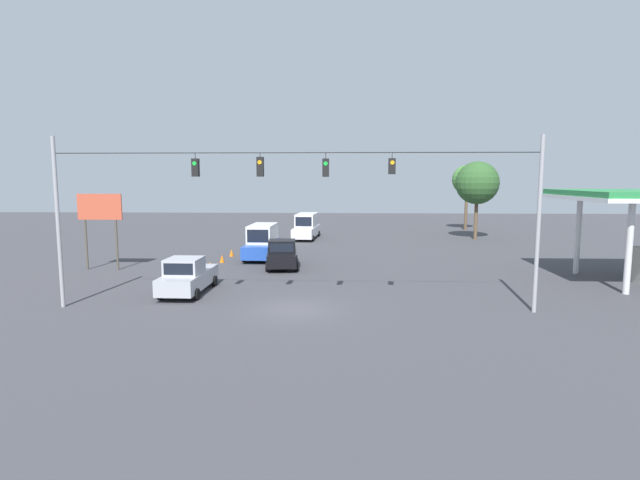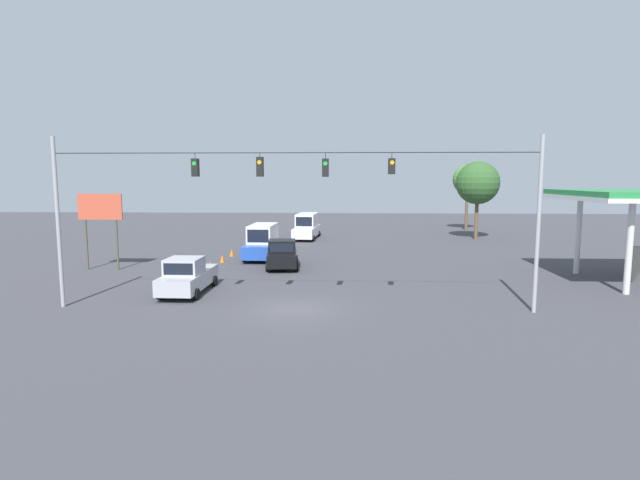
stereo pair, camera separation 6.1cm
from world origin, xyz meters
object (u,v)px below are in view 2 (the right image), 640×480
object	(u,v)px
box_truck_blue_withflow_far	(263,241)
roadside_billboard	(100,215)
box_truck_white_withflow_deep	(307,226)
tree_horizon_left	(468,180)
pickup_truck_black_withflow_mid	(282,255)
traffic_cone_fifth	(232,253)
overhead_signal_span	(291,202)
pickup_truck_silver_parked_shoulder	(188,276)
traffic_cone_second	(198,274)
traffic_cone_nearest	(183,283)
tree_horizon_right	(478,183)
traffic_cone_fourth	(222,259)
traffic_cone_third	(210,266)

from	to	relation	value
box_truck_blue_withflow_far	roadside_billboard	bearing A→B (deg)	28.82
box_truck_white_withflow_deep	tree_horizon_left	bearing A→B (deg)	-153.23
roadside_billboard	tree_horizon_left	xyz separation A→B (m)	(-33.08, -29.30, 2.37)
pickup_truck_black_withflow_mid	traffic_cone_fifth	xyz separation A→B (m)	(4.93, -5.20, -0.67)
box_truck_white_withflow_deep	roadside_billboard	bearing A→B (deg)	55.29
overhead_signal_span	roadside_billboard	size ratio (longest dim) A/B	4.39
pickup_truck_silver_parked_shoulder	box_truck_white_withflow_deep	bearing A→B (deg)	-100.71
box_truck_white_withflow_deep	roadside_billboard	world-z (taller)	roadside_billboard
box_truck_white_withflow_deep	tree_horizon_left	distance (m)	22.58
traffic_cone_second	traffic_cone_nearest	bearing A→B (deg)	89.85
box_truck_blue_withflow_far	box_truck_white_withflow_deep	distance (m)	13.76
overhead_signal_span	tree_horizon_right	world-z (taller)	overhead_signal_span
overhead_signal_span	box_truck_blue_withflow_far	xyz separation A→B (m)	(4.08, -16.28, -4.06)
overhead_signal_span	traffic_cone_fourth	distance (m)	16.23
roadside_billboard	box_truck_white_withflow_deep	bearing A→B (deg)	-124.71
box_truck_white_withflow_deep	traffic_cone_fifth	distance (m)	13.99
traffic_cone_second	roadside_billboard	size ratio (longest dim) A/B	0.11
pickup_truck_silver_parked_shoulder	traffic_cone_fifth	size ratio (longest dim) A/B	8.92
overhead_signal_span	pickup_truck_silver_parked_shoulder	world-z (taller)	overhead_signal_span
traffic_cone_second	traffic_cone_fifth	size ratio (longest dim) A/B	1.00
pickup_truck_silver_parked_shoulder	traffic_cone_fifth	bearing A→B (deg)	-88.00
box_truck_white_withflow_deep	traffic_cone_nearest	distance (m)	25.92
traffic_cone_nearest	traffic_cone_fifth	size ratio (longest dim) A/B	1.00
traffic_cone_third	tree_horizon_left	bearing A→B (deg)	-130.91
overhead_signal_span	pickup_truck_silver_parked_shoulder	bearing A→B (deg)	-27.64
traffic_cone_third	traffic_cone_fifth	bearing A→B (deg)	-91.27
pickup_truck_black_withflow_mid	traffic_cone_nearest	xyz separation A→B (m)	(5.12, 7.24, -0.67)
pickup_truck_silver_parked_shoulder	traffic_cone_third	world-z (taller)	pickup_truck_silver_parked_shoulder
traffic_cone_nearest	roadside_billboard	xyz separation A→B (m)	(7.76, -5.89, 3.67)
traffic_cone_nearest	traffic_cone_fourth	bearing A→B (deg)	-90.86
tree_horizon_right	pickup_truck_silver_parked_shoulder	bearing A→B (deg)	48.61
traffic_cone_nearest	traffic_cone_fifth	world-z (taller)	same
roadside_billboard	traffic_cone_third	bearing A→B (deg)	-179.05
overhead_signal_span	traffic_cone_nearest	bearing A→B (deg)	-32.60
pickup_truck_silver_parked_shoulder	traffic_cone_nearest	xyz separation A→B (m)	(0.67, -1.16, -0.67)
tree_horizon_right	traffic_cone_third	bearing A→B (deg)	38.82
traffic_cone_second	traffic_cone_third	xyz separation A→B (m)	(-0.04, -2.96, 0.00)
pickup_truck_black_withflow_mid	box_truck_white_withflow_deep	size ratio (longest dim) A/B	0.75
pickup_truck_black_withflow_mid	traffic_cone_fifth	size ratio (longest dim) A/B	8.70
box_truck_white_withflow_deep	traffic_cone_fourth	distance (m)	16.96
overhead_signal_span	traffic_cone_fifth	distance (m)	18.97
traffic_cone_fourth	traffic_cone_fifth	world-z (taller)	same
tree_horizon_left	traffic_cone_fifth	bearing A→B (deg)	42.15
box_truck_blue_withflow_far	traffic_cone_second	size ratio (longest dim) A/B	10.85
traffic_cone_second	tree_horizon_right	distance (m)	33.16
traffic_cone_fifth	roadside_billboard	xyz separation A→B (m)	(7.95, 6.55, 3.67)
box_truck_blue_withflow_far	traffic_cone_nearest	size ratio (longest dim) A/B	10.85
overhead_signal_span	traffic_cone_fifth	xyz separation A→B (m)	(6.84, -16.94, -5.12)
overhead_signal_span	tree_horizon_left	bearing A→B (deg)	-114.75
roadside_billboard	overhead_signal_span	bearing A→B (deg)	144.91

